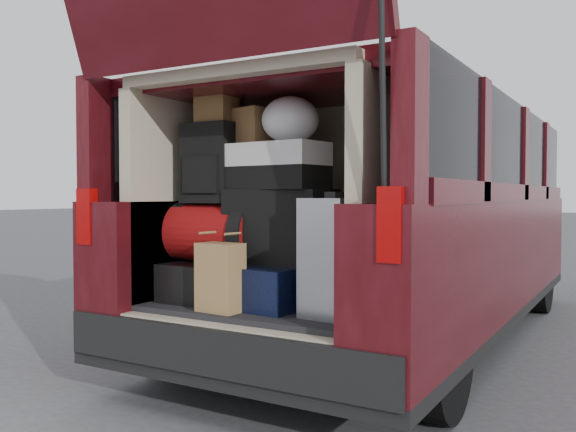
% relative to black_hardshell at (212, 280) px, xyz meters
% --- Properties ---
extents(ground, '(80.00, 80.00, 0.00)m').
position_rel_black_hardshell_xyz_m(ground, '(0.38, -0.13, -0.65)').
color(ground, '#3D3D40').
rests_on(ground, ground).
extents(minivan, '(1.90, 5.35, 2.77)m').
position_rel_black_hardshell_xyz_m(minivan, '(0.38, 1.73, 0.26)').
color(minivan, black).
rests_on(minivan, ground).
extents(load_floor, '(1.24, 1.05, 0.55)m').
position_rel_black_hardshell_xyz_m(load_floor, '(0.38, 0.15, -0.38)').
color(load_floor, black).
rests_on(load_floor, ground).
extents(black_hardshell, '(0.39, 0.53, 0.21)m').
position_rel_black_hardshell_xyz_m(black_hardshell, '(0.00, 0.00, 0.00)').
color(black_hardshell, black).
rests_on(black_hardshell, load_floor).
extents(navy_hardshell, '(0.46, 0.54, 0.22)m').
position_rel_black_hardshell_xyz_m(navy_hardshell, '(0.42, -0.00, 0.00)').
color(navy_hardshell, black).
rests_on(navy_hardshell, load_floor).
extents(silver_roller, '(0.27, 0.40, 0.57)m').
position_rel_black_hardshell_xyz_m(silver_roller, '(0.81, -0.04, 0.18)').
color(silver_roller, white).
rests_on(silver_roller, load_floor).
extents(kraft_bag, '(0.23, 0.16, 0.35)m').
position_rel_black_hardshell_xyz_m(kraft_bag, '(0.26, -0.27, 0.07)').
color(kraft_bag, olive).
rests_on(kraft_bag, load_floor).
extents(red_duffel, '(0.52, 0.36, 0.33)m').
position_rel_black_hardshell_xyz_m(red_duffel, '(0.02, 0.02, 0.27)').
color(red_duffel, maroon).
rests_on(red_duffel, black_hardshell).
extents(black_soft_case, '(0.55, 0.34, 0.40)m').
position_rel_black_hardshell_xyz_m(black_soft_case, '(0.42, 0.06, 0.31)').
color(black_soft_case, black).
rests_on(black_soft_case, navy_hardshell).
extents(backpack, '(0.31, 0.19, 0.45)m').
position_rel_black_hardshell_xyz_m(backpack, '(-0.01, 0.01, 0.66)').
color(backpack, black).
rests_on(backpack, red_duffel).
extents(twotone_duffel, '(0.57, 0.34, 0.24)m').
position_rel_black_hardshell_xyz_m(twotone_duffel, '(0.40, 0.04, 0.63)').
color(twotone_duffel, silver).
rests_on(twotone_duffel, black_soft_case).
extents(grocery_sack_lower, '(0.21, 0.17, 0.18)m').
position_rel_black_hardshell_xyz_m(grocery_sack_lower, '(0.02, 0.03, 0.97)').
color(grocery_sack_lower, brown).
rests_on(grocery_sack_lower, backpack).
extents(grocery_sack_upper, '(0.23, 0.20, 0.20)m').
position_rel_black_hardshell_xyz_m(grocery_sack_upper, '(0.20, 0.10, 0.86)').
color(grocery_sack_upper, brown).
rests_on(grocery_sack_upper, twotone_duffel).
extents(plastic_bag_center, '(0.35, 0.33, 0.25)m').
position_rel_black_hardshell_xyz_m(plastic_bag_center, '(0.46, 0.09, 0.88)').
color(plastic_bag_center, silver).
rests_on(plastic_bag_center, twotone_duffel).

